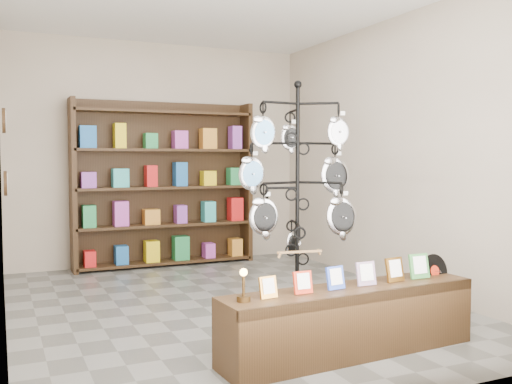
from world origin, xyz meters
The scene contains 6 objects.
ground centered at (0.00, 0.00, 0.00)m, with size 5.00×5.00×0.00m, color slate.
room_envelope centered at (0.00, 0.00, 1.85)m, with size 5.00×5.00×5.00m.
display_tree centered at (0.38, -0.74, 1.22)m, with size 1.11×1.08×2.12m.
front_shelf centered at (0.30, -1.70, 0.25)m, with size 2.05×0.54×0.72m.
back_shelving centered at (0.00, 2.30, 1.03)m, with size 2.42×0.36×2.20m.
wall_clocks centered at (-1.97, 0.80, 1.50)m, with size 0.03×0.24×0.84m.
Camera 1 is at (-2.03, -5.16, 1.44)m, focal length 40.00 mm.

